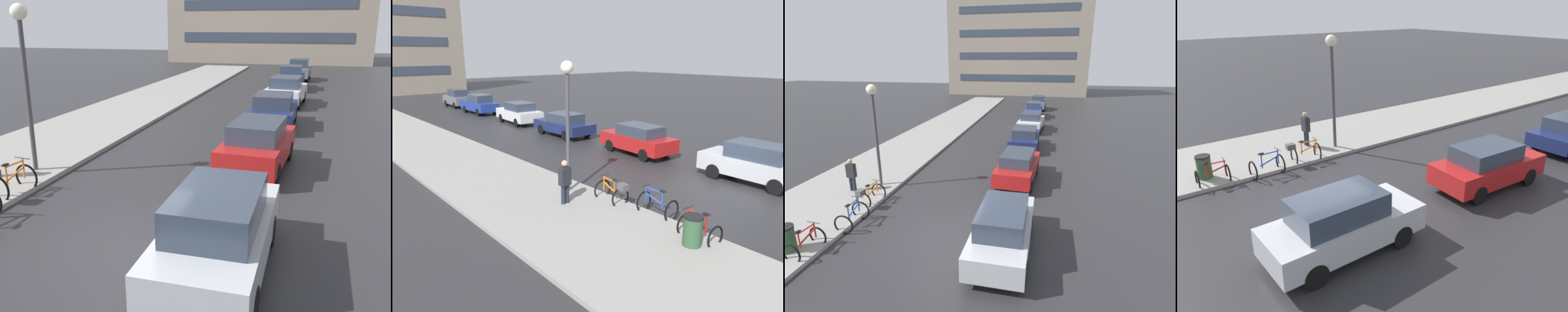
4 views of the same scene
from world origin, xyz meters
TOP-DOWN VIEW (x-y plane):
  - ground_plane at (0.00, 0.00)m, footprint 140.00×140.00m
  - sidewalk_kerb at (-6.00, 10.00)m, footprint 4.80×60.00m
  - bicycle_third at (-3.94, 1.60)m, footprint 0.85×1.39m
  - car_silver at (2.16, -0.46)m, footprint 1.76×4.25m
  - car_red at (2.00, 5.80)m, footprint 2.06×4.30m
  - car_navy at (1.84, 12.08)m, footprint 1.94×4.24m
  - car_white at (1.94, 17.85)m, footprint 2.22×4.32m
  - car_blue at (1.80, 24.38)m, footprint 1.75×4.24m
  - car_grey at (2.08, 29.88)m, footprint 1.80×3.85m
  - streetlamp at (-4.48, 3.51)m, footprint 0.47×0.47m

SIDE VIEW (x-z plane):
  - ground_plane at x=0.00m, z-range 0.00..0.00m
  - sidewalk_kerb at x=-6.00m, z-range 0.00..0.14m
  - bicycle_third at x=-3.94m, z-range 0.01..0.98m
  - car_navy at x=1.84m, z-range 0.02..1.50m
  - car_red at x=2.00m, z-range 0.02..1.61m
  - car_white at x=1.94m, z-range 0.01..1.62m
  - car_blue at x=1.80m, z-range -0.01..1.67m
  - car_silver at x=2.16m, z-range 0.01..1.70m
  - car_grey at x=2.08m, z-range 0.00..1.73m
  - streetlamp at x=-4.48m, z-range 1.10..6.08m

